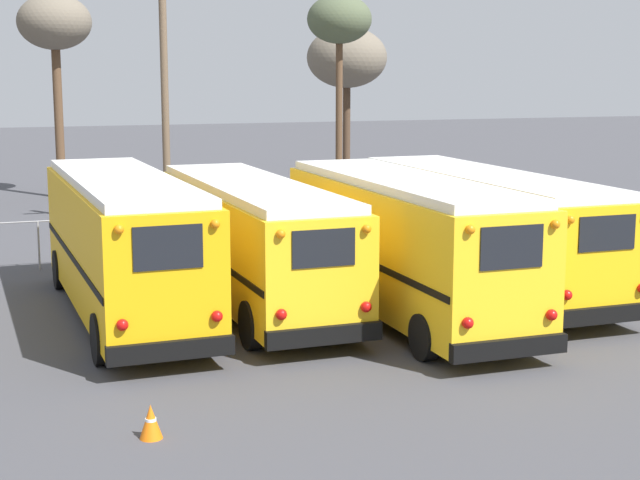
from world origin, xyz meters
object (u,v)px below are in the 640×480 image
object	(u,v)px
school_bus_2	(403,241)
utility_pole	(165,92)
school_bus_3	(483,225)
traffic_cone	(151,421)
school_bus_1	(252,239)
bare_tree_1	(55,26)
bare_tree_3	(339,23)
bare_tree_0	(347,59)
school_bus_0	(124,241)

from	to	relation	value
school_bus_2	utility_pole	distance (m)	14.23
school_bus_3	traffic_cone	xyz separation A→B (m)	(-9.90, -7.67, -1.40)
school_bus_1	traffic_cone	xyz separation A→B (m)	(-3.78, -7.85, -1.37)
school_bus_1	school_bus_2	size ratio (longest dim) A/B	1.03
bare_tree_1	traffic_cone	bearing A→B (deg)	-92.13
traffic_cone	bare_tree_3	bearing A→B (deg)	62.90
traffic_cone	bare_tree_1	bearing A→B (deg)	87.87
utility_pole	bare_tree_3	xyz separation A→B (m)	(7.30, 2.43, 2.52)
bare_tree_0	utility_pole	bearing A→B (deg)	-138.12
school_bus_2	school_bus_3	bearing A→B (deg)	30.77
bare_tree_1	traffic_cone	size ratio (longest dim) A/B	16.22
bare_tree_1	bare_tree_3	size ratio (longest dim) A/B	1.04
school_bus_0	utility_pole	bearing A→B (deg)	74.88
bare_tree_0	traffic_cone	distance (m)	32.29
school_bus_2	traffic_cone	world-z (taller)	school_bus_2
school_bus_2	bare_tree_3	world-z (taller)	bare_tree_3
school_bus_2	utility_pole	world-z (taller)	utility_pole
school_bus_0	bare_tree_0	xyz separation A→B (m)	(13.29, 20.75, 4.34)
school_bus_3	bare_tree_1	world-z (taller)	bare_tree_1
bare_tree_0	school_bus_1	bearing A→B (deg)	-116.36
school_bus_0	school_bus_1	world-z (taller)	school_bus_0
school_bus_2	school_bus_0	bearing A→B (deg)	162.77
school_bus_3	traffic_cone	world-z (taller)	school_bus_3
school_bus_2	bare_tree_3	distance (m)	17.50
school_bus_0	school_bus_3	bearing A→B (deg)	-0.48
utility_pole	traffic_cone	xyz separation A→B (m)	(-3.88, -19.41, -4.59)
bare_tree_0	traffic_cone	world-z (taller)	bare_tree_0
school_bus_0	school_bus_2	world-z (taller)	school_bus_0
school_bus_0	traffic_cone	xyz separation A→B (m)	(-0.73, -7.75, -1.50)
utility_pole	school_bus_0	bearing A→B (deg)	-105.12
bare_tree_0	school_bus_2	bearing A→B (deg)	-107.57
bare_tree_3	school_bus_0	bearing A→B (deg)	-126.56
school_bus_3	bare_tree_1	size ratio (longest dim) A/B	1.19
school_bus_3	school_bus_2	bearing A→B (deg)	-149.23
school_bus_2	school_bus_3	xyz separation A→B (m)	(3.06, 1.82, -0.07)
school_bus_3	traffic_cone	bearing A→B (deg)	-142.24
utility_pole	school_bus_3	bearing A→B (deg)	-62.84
school_bus_0	traffic_cone	bearing A→B (deg)	-95.36
school_bus_0	bare_tree_0	bearing A→B (deg)	57.37
school_bus_2	bare_tree_1	distance (m)	25.68
school_bus_1	traffic_cone	bearing A→B (deg)	-115.74
school_bus_0	bare_tree_1	xyz separation A→B (m)	(0.40, 22.46, 5.71)
bare_tree_0	traffic_cone	bearing A→B (deg)	-116.19
school_bus_3	bare_tree_0	bearing A→B (deg)	78.82
school_bus_0	bare_tree_0	distance (m)	25.02
school_bus_0	bare_tree_1	bearing A→B (deg)	88.98
school_bus_0	school_bus_3	world-z (taller)	school_bus_0
school_bus_0	school_bus_2	xyz separation A→B (m)	(6.12, -1.90, -0.03)
bare_tree_0	traffic_cone	xyz separation A→B (m)	(-14.01, -28.50, -5.85)
school_bus_0	traffic_cone	world-z (taller)	school_bus_0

